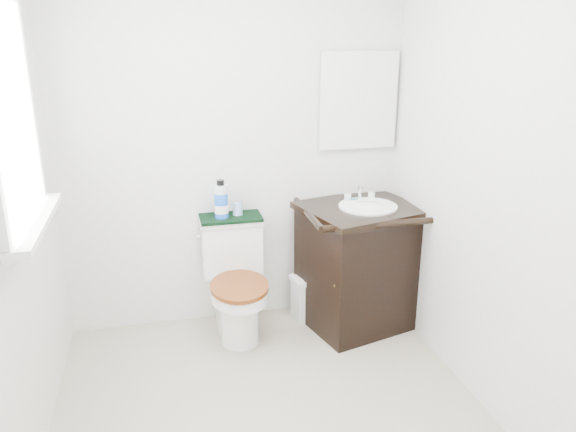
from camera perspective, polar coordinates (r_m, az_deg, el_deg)
name	(u,v)px	position (r m, az deg, el deg)	size (l,w,h in m)	color
floor	(275,425)	(3.01, -1.32, -20.42)	(2.40, 2.40, 0.00)	#AAA289
wall_back	(234,144)	(3.59, -5.53, 7.31)	(2.40, 2.40, 0.00)	silver
wall_front	(377,335)	(1.38, 9.07, -11.83)	(2.40, 2.40, 0.00)	silver
wall_right	(498,181)	(2.87, 20.53, 3.36)	(2.40, 2.40, 0.00)	silver
window	(8,115)	(2.63, -26.59, 9.12)	(0.02, 0.70, 0.90)	white
mirror	(358,101)	(3.73, 7.16, 11.55)	(0.50, 0.02, 0.60)	silver
toilet	(235,285)	(3.65, -5.38, -7.00)	(0.40, 0.62, 0.74)	white
vanity	(360,262)	(3.73, 7.28, -4.69)	(0.84, 0.77, 0.92)	black
trash_bin	(308,297)	(3.85, 2.04, -8.24)	(0.24, 0.20, 0.31)	white
towel	(231,217)	(3.60, -5.85, -0.15)	(0.39, 0.22, 0.02)	black
mouthwash_bottle	(221,201)	(3.54, -6.81, 1.57)	(0.08, 0.08, 0.24)	blue
cup	(238,209)	(3.61, -5.14, 0.74)	(0.06, 0.06, 0.08)	#85ACDA
soap_bar	(353,200)	(3.69, 6.67, 1.67)	(0.07, 0.05, 0.02)	#1A707F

